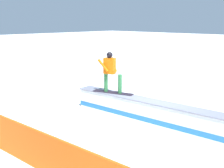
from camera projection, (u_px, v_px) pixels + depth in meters
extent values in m
plane|color=white|center=(152.00, 123.00, 8.75)|extent=(120.00, 120.00, 0.00)
cube|color=white|center=(153.00, 113.00, 8.66)|extent=(6.24, 1.18, 0.74)
cube|color=#246DB8|center=(152.00, 118.00, 8.70)|extent=(6.25, 1.19, 0.18)
cube|color=gray|center=(153.00, 102.00, 8.56)|extent=(6.25, 1.24, 0.04)
cube|color=black|center=(113.00, 92.00, 9.56)|extent=(1.57, 0.79, 0.01)
cylinder|color=#317B43|center=(106.00, 82.00, 9.59)|extent=(0.18, 0.18, 0.69)
cylinder|color=#317B43|center=(120.00, 84.00, 9.36)|extent=(0.18, 0.18, 0.69)
cube|color=orange|center=(110.00, 66.00, 9.38)|extent=(0.46, 0.36, 0.57)
sphere|color=black|center=(110.00, 55.00, 9.29)|extent=(0.22, 0.22, 0.22)
cylinder|color=orange|center=(103.00, 65.00, 9.30)|extent=(0.44, 0.23, 0.47)
cylinder|color=orange|center=(114.00, 65.00, 9.48)|extent=(0.26, 0.17, 0.55)
cube|color=#EF5D13|center=(45.00, 154.00, 5.76)|extent=(10.41, 1.19, 0.99)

